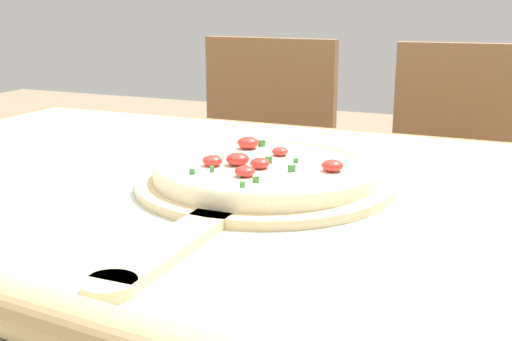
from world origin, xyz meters
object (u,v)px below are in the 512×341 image
chair_left (257,180)px  chair_right (465,204)px  pizza_peel (258,187)px  pizza (265,169)px

chair_left → chair_right: (0.55, -0.00, 0.00)m
pizza_peel → chair_left: 0.93m
pizza → chair_left: (-0.35, 0.80, -0.26)m
chair_right → pizza: bearing=-109.4°
pizza_peel → pizza: 0.03m
pizza_peel → chair_right: chair_right is taller
pizza → chair_right: size_ratio=0.33×
pizza → chair_left: chair_left is taller
chair_left → chair_right: bearing=0.4°
chair_right → pizza_peel: bearing=-108.9°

